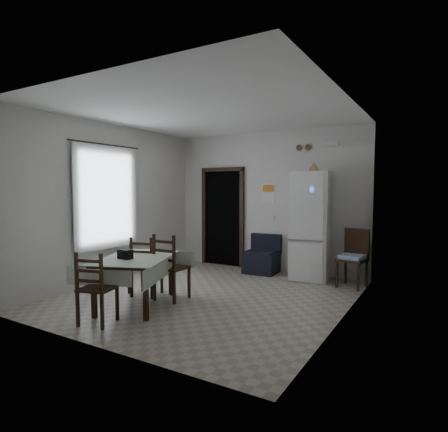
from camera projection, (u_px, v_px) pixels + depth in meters
The scene contains 25 objects.
ground at pixel (208, 296), 5.99m from camera, with size 4.50×4.50×0.00m, color #ABA28B.
ceiling at pixel (208, 112), 5.78m from camera, with size 4.20×4.50×0.02m, color white, non-canonical shape.
wall_back at pixel (267, 201), 7.82m from camera, with size 4.20×0.02×2.90m, color silver, non-canonical shape.
wall_front at pixel (92, 213), 3.96m from camera, with size 4.20×0.02×2.90m, color silver, non-canonical shape.
wall_left at pixel (113, 203), 6.95m from camera, with size 0.02×4.50×2.90m, color silver, non-canonical shape.
wall_right at pixel (344, 209), 4.82m from camera, with size 0.02×4.50×2.90m, color silver, non-canonical shape.
doorway at pixel (228, 217), 8.55m from camera, with size 1.06×0.52×2.22m.
window_recess at pixel (103, 198), 6.80m from camera, with size 0.10×1.20×1.60m, color silver.
curtain at pixel (107, 198), 6.74m from camera, with size 0.02×1.45×1.85m, color silver.
curtain_rod at pixel (106, 144), 6.67m from camera, with size 0.02×0.02×1.60m, color black.
calendar at pixel (269, 193), 7.77m from camera, with size 0.28×0.02×0.40m, color white.
calendar_image at pixel (268, 188), 7.76m from camera, with size 0.24×0.01×0.14m, color orange.
light_switch at pixel (273, 218), 7.76m from camera, with size 0.08×0.02×0.12m, color beige.
vent_left at pixel (299, 148), 7.37m from camera, with size 0.12×0.12×0.03m, color #503820.
vent_right at pixel (308, 147), 7.28m from camera, with size 0.12×0.12×0.03m, color #503820.
emergency_light at pixel (332, 144), 7.02m from camera, with size 0.25×0.07×0.09m, color white.
fridge at pixel (311, 226), 7.03m from camera, with size 0.66×0.66×2.03m, color white, non-canonical shape.
tan_cone at pixel (314, 167), 6.91m from camera, with size 0.21×0.21×0.17m, color tan.
navy_seat at pixel (261, 254), 7.60m from camera, with size 0.64×0.62×0.78m, color black, non-canonical shape.
corner_chair at pixel (352, 259), 6.47m from camera, with size 0.44×0.44×1.01m, color black, non-canonical shape.
dining_table at pixel (137, 281), 5.47m from camera, with size 0.91×1.38×0.72m, color #AEC1A5, non-canonical shape.
black_bag at pixel (125, 254), 5.30m from camera, with size 0.21×0.12×0.13m, color black.
dining_chair_far_left at pixel (147, 266), 5.99m from camera, with size 0.41×0.41×0.95m, color black, non-canonical shape.
dining_chair_far_right at pixel (172, 267), 5.77m from camera, with size 0.44×0.44×1.02m, color black, non-canonical shape.
dining_chair_near_head at pixel (97, 287), 4.72m from camera, with size 0.40×0.40×0.93m, color black, non-canonical shape.
Camera 1 is at (3.21, -4.94, 1.70)m, focal length 30.00 mm.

